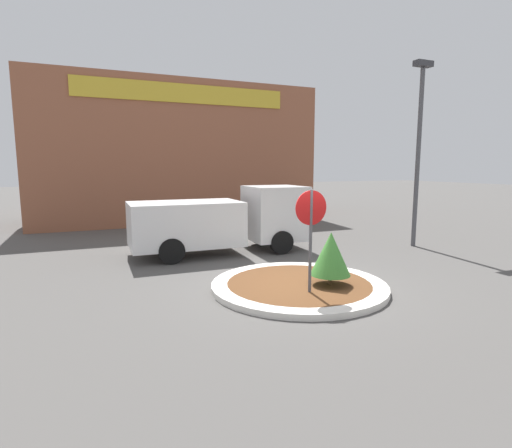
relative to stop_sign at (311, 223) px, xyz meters
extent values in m
plane|color=#514F4C|center=(0.13, 0.72, -1.72)|extent=(120.00, 120.00, 0.00)
cylinder|color=silver|center=(0.13, 0.72, -1.64)|extent=(4.25, 4.25, 0.14)
cylinder|color=brown|center=(0.13, 0.72, -1.64)|extent=(3.49, 3.49, 0.14)
cylinder|color=#4C4C51|center=(0.00, 0.00, -0.49)|extent=(0.07, 0.07, 2.45)
cylinder|color=#B71414|center=(0.00, 0.00, 0.33)|extent=(0.77, 0.03, 0.77)
cylinder|color=brown|center=(0.73, 0.29, -1.45)|extent=(0.08, 0.08, 0.24)
cone|color=#3D7F33|center=(0.73, 0.29, -0.81)|extent=(0.96, 0.96, 1.03)
cube|color=silver|center=(1.66, 5.29, -0.41)|extent=(1.94, 1.97, 1.89)
cube|color=silver|center=(-1.57, 5.33, -0.63)|extent=(3.61, 2.10, 1.44)
cube|color=black|center=(2.33, 5.28, -0.08)|extent=(0.06, 1.74, 0.66)
cylinder|color=black|center=(1.49, 6.24, -1.31)|extent=(0.80, 0.24, 0.80)
cylinder|color=black|center=(1.47, 4.35, -1.31)|extent=(0.80, 0.24, 0.80)
cylinder|color=black|center=(-2.21, 6.28, -1.31)|extent=(0.80, 0.24, 0.80)
cylinder|color=black|center=(-2.24, 4.40, -1.31)|extent=(0.80, 0.24, 0.80)
cube|color=#93563D|center=(0.14, 15.35, 1.92)|extent=(14.68, 6.00, 7.28)
cube|color=gold|center=(0.14, 12.32, 4.75)|extent=(10.28, 0.08, 0.90)
cylinder|color=#4C4C51|center=(6.65, 3.70, 1.47)|extent=(0.16, 0.16, 6.38)
cube|color=#38383D|center=(6.65, 3.70, 4.81)|extent=(0.70, 0.30, 0.20)
camera|label=1|loc=(-4.49, -7.52, 1.22)|focal=28.00mm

